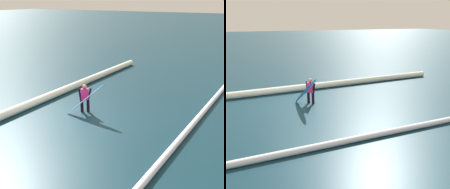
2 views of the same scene
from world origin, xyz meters
The scene contains 5 objects.
ground_plane centered at (0.00, 0.00, 0.00)m, with size 193.67×193.67×0.00m, color #103140.
surfer centered at (-0.91, -0.10, 0.73)m, with size 0.36×0.56×1.32m.
surfboard centered at (-0.55, 0.17, 0.75)m, with size 0.84×1.75×1.54m.
wave_crest_foreground centered at (-1.23, -2.66, 0.20)m, with size 0.39×0.39×19.20m, color white.
wave_crest_midground centered at (-1.73, 4.66, 0.11)m, with size 0.23×0.23×25.06m, color white.
Camera 2 is at (3.11, 11.58, 4.09)m, focal length 40.23 mm.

